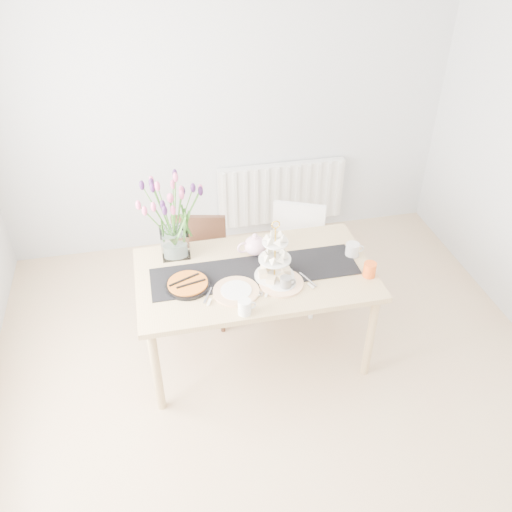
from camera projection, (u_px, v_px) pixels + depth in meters
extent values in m
plane|color=tan|center=(288.00, 421.00, 3.59)|extent=(4.50, 4.50, 0.00)
plane|color=silver|center=(225.00, 108.00, 4.59)|extent=(4.00, 0.00, 4.00)
cube|color=white|center=(281.00, 193.00, 5.13)|extent=(1.20, 0.08, 0.60)
cube|color=tan|center=(255.00, 274.00, 3.67)|extent=(1.60, 0.90, 0.04)
cylinder|color=tan|center=(156.00, 371.00, 3.47)|extent=(0.06, 0.06, 0.71)
cylinder|color=tan|center=(370.00, 337.00, 3.72)|extent=(0.06, 0.06, 0.71)
cylinder|color=tan|center=(150.00, 296.00, 4.07)|extent=(0.06, 0.06, 0.71)
cylinder|color=tan|center=(334.00, 270.00, 4.32)|extent=(0.06, 0.06, 0.71)
cube|color=#3B2215|center=(199.00, 275.00, 4.17)|extent=(0.49, 0.49, 0.04)
cube|color=#3B2215|center=(199.00, 238.00, 4.19)|extent=(0.41, 0.13, 0.39)
cylinder|color=#3B2215|center=(175.00, 312.00, 4.16)|extent=(0.04, 0.04, 0.40)
cylinder|color=#3B2215|center=(222.00, 312.00, 4.15)|extent=(0.04, 0.04, 0.40)
cylinder|color=#3B2215|center=(181.00, 282.00, 4.45)|extent=(0.04, 0.04, 0.40)
cylinder|color=#3B2215|center=(225.00, 282.00, 4.44)|extent=(0.04, 0.04, 0.40)
cube|color=white|center=(294.00, 260.00, 4.32)|extent=(0.55, 0.55, 0.04)
cube|color=white|center=(299.00, 225.00, 4.34)|extent=(0.39, 0.21, 0.39)
cylinder|color=white|center=(267.00, 293.00, 4.34)|extent=(0.04, 0.04, 0.40)
cylinder|color=white|center=(312.00, 299.00, 4.28)|extent=(0.04, 0.04, 0.40)
cylinder|color=white|center=(275.00, 266.00, 4.62)|extent=(0.04, 0.04, 0.40)
cylinder|color=white|center=(317.00, 271.00, 4.56)|extent=(0.04, 0.04, 0.40)
cube|color=black|center=(255.00, 272.00, 3.66)|extent=(1.40, 0.35, 0.01)
cube|color=silver|center=(175.00, 242.00, 3.78)|extent=(0.19, 0.19, 0.19)
cylinder|color=gold|center=(275.00, 253.00, 3.50)|extent=(0.01, 0.01, 0.39)
cylinder|color=white|center=(274.00, 275.00, 3.61)|extent=(0.27, 0.27, 0.01)
cylinder|color=white|center=(275.00, 259.00, 3.53)|extent=(0.21, 0.21, 0.01)
cylinder|color=white|center=(275.00, 242.00, 3.45)|extent=(0.17, 0.17, 0.01)
cylinder|color=silver|center=(352.00, 250.00, 3.79)|extent=(0.11, 0.11, 0.10)
cylinder|color=black|center=(188.00, 285.00, 3.53)|extent=(0.29, 0.29, 0.03)
cylinder|color=orange|center=(188.00, 283.00, 3.52)|extent=(0.26, 0.26, 0.01)
cylinder|color=slate|center=(286.00, 283.00, 3.50)|extent=(0.08, 0.08, 0.09)
cylinder|color=white|center=(245.00, 307.00, 3.30)|extent=(0.09, 0.09, 0.10)
cylinder|color=#FC5E1C|center=(370.00, 270.00, 3.60)|extent=(0.12, 0.12, 0.10)
cylinder|color=silver|center=(236.00, 291.00, 3.49)|extent=(0.40, 0.40, 0.02)
cylinder|color=white|center=(281.00, 283.00, 3.55)|extent=(0.38, 0.38, 0.02)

